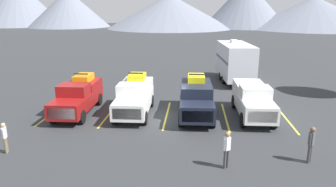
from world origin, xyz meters
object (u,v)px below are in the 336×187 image
Objects in this scene: camper_trailer_a at (235,60)px; person_c at (311,142)px; pickup_truck_c at (196,98)px; pickup_truck_d at (253,100)px; person_b at (5,136)px; pickup_truck_a at (78,96)px; person_a at (227,147)px; pickup_truck_b at (135,96)px.

camper_trailer_a is 16.05m from person_c.
pickup_truck_c is 3.64m from pickup_truck_d.
pickup_truck_c is at bearing 34.33° from person_b.
camper_trailer_a is 20.75m from person_b.
person_c is at bearing -49.90° from pickup_truck_c.
person_a is at bearing -36.67° from pickup_truck_a.
pickup_truck_c is (4.09, 0.04, -0.01)m from pickup_truck_b.
camper_trailer_a is at bearing 95.42° from person_c.
pickup_truck_b is 0.95× the size of pickup_truck_d.
person_b is 14.49m from person_c.
pickup_truck_d is at bearing 0.55° from pickup_truck_a.
camper_trailer_a is at bearing 82.02° from person_a.
pickup_truck_b is 0.93× the size of pickup_truck_c.
pickup_truck_d is at bearing 71.66° from person_a.
person_a is 3.95m from person_c.
person_a is 1.10× the size of person_b.
person_a is (9.25, -6.89, -0.17)m from pickup_truck_a.
pickup_truck_b is at bearing -128.27° from camper_trailer_a.
pickup_truck_c is 3.28× the size of person_a.
pickup_truck_a is 7.94m from pickup_truck_c.
person_b is at bearing -128.78° from camper_trailer_a.
pickup_truck_a is 6.43m from person_b.
pickup_truck_a is 15.26m from camper_trailer_a.
pickup_truck_c reaches higher than person_a.
pickup_truck_d is 9.81m from camper_trailer_a.
pickup_truck_b reaches higher than pickup_truck_d.
pickup_truck_d is 7.38m from person_a.
camper_trailer_a is at bearing 69.47° from pickup_truck_c.
person_b is (-5.22, -6.32, -0.30)m from pickup_truck_b.
pickup_truck_c is at bearing 100.70° from person_a.
camper_trailer_a is (11.60, 9.87, 0.90)m from pickup_truck_a.
person_c is (9.27, -6.11, -0.19)m from pickup_truck_b.
pickup_truck_c is 8.04m from person_c.
pickup_truck_c is 11.28m from person_b.
pickup_truck_c is (7.94, 0.08, 0.04)m from pickup_truck_a.
person_c reaches higher than person_b.
person_c is at bearing 11.98° from person_a.
pickup_truck_c is at bearing 0.54° from pickup_truck_b.
pickup_truck_c is 7.10m from person_a.
person_b is 0.89× the size of person_c.
person_c reaches higher than person_a.
person_b is (-1.37, -6.28, -0.26)m from pickup_truck_a.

